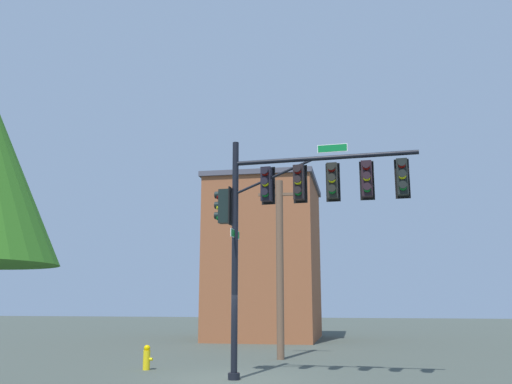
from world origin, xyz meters
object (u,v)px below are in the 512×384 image
object	(u,v)px
signal_pole_assembly	(298,199)
fire_hydrant	(147,357)
utility_pole	(280,265)
brick_building	(266,259)

from	to	relation	value
signal_pole_assembly	fire_hydrant	distance (m)	7.70
utility_pole	brick_building	bearing A→B (deg)	102.45
utility_pole	brick_building	distance (m)	11.63
utility_pole	fire_hydrant	size ratio (longest dim) A/B	8.92
fire_hydrant	brick_building	world-z (taller)	brick_building
utility_pole	fire_hydrant	distance (m)	6.71
utility_pole	brick_building	xyz separation A→B (m)	(-2.50, 11.30, 1.13)
signal_pole_assembly	brick_building	bearing A→B (deg)	102.82
signal_pole_assembly	brick_building	world-z (taller)	brick_building
utility_pole	brick_building	world-z (taller)	brick_building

